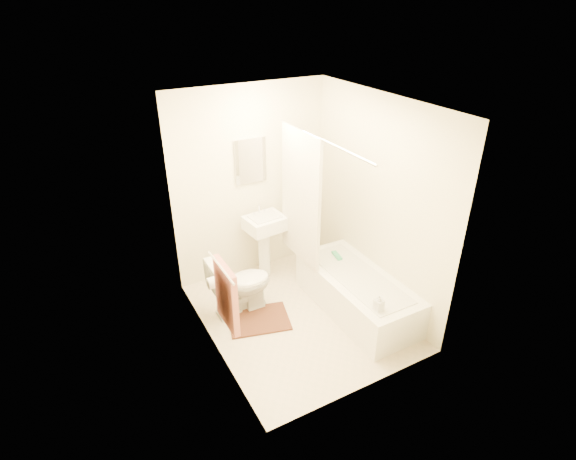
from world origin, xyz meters
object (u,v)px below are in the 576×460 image
sink (265,244)px  toilet (240,284)px  bathtub (357,293)px  soap_bottle (379,303)px  bath_mat (259,320)px

sink → toilet: bearing=-143.6°
bathtub → soap_bottle: 0.69m
toilet → bathtub: bearing=-118.1°
toilet → bath_mat: size_ratio=1.07×
sink → soap_bottle: (0.42, -1.74, 0.08)m
sink → bath_mat: 1.04m
toilet → bathtub: toilet is taller
soap_bottle → bathtub: bearing=72.5°
sink → bath_mat: sink is taller
toilet → soap_bottle: toilet is taller
bathtub → toilet: bearing=152.0°
sink → bath_mat: (-0.48, -0.80, -0.45)m
toilet → sink: 0.78m
bathtub → bath_mat: size_ratio=2.37×
sink → soap_bottle: bearing=-82.6°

